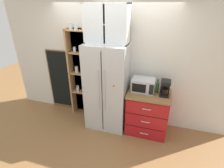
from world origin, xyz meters
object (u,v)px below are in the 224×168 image
refrigerator (107,87)px  chalkboard_menu (61,80)px  coffee_maker (165,88)px  bottle_green (157,87)px  mug_cream (150,90)px  bottle_clear (150,89)px  microwave (143,85)px

refrigerator → chalkboard_menu: bearing=167.3°
coffee_maker → chalkboard_menu: 2.48m
bottle_green → mug_cream: bearing=-175.4°
refrigerator → mug_cream: size_ratio=15.93×
mug_cream → bottle_clear: size_ratio=0.46×
microwave → chalkboard_menu: chalkboard_menu is taller
mug_cream → chalkboard_menu: 2.19m
bottle_clear → bottle_green: bearing=34.9°
refrigerator → bottle_clear: refrigerator is taller
bottle_clear → mug_cream: bearing=88.7°
bottle_clear → microwave: bearing=151.2°
chalkboard_menu → bottle_green: bearing=-5.2°
refrigerator → bottle_green: 1.00m
microwave → bottle_clear: 0.16m
refrigerator → bottle_clear: size_ratio=7.29×
refrigerator → bottle_green: bearing=4.9°
bottle_clear → chalkboard_menu: size_ratio=0.16×
chalkboard_menu → microwave: bearing=-6.4°
refrigerator → microwave: size_ratio=4.11×
microwave → coffee_maker: coffee_maker is taller
microwave → coffee_maker: (0.41, -0.04, 0.03)m
bottle_clear → bottle_green: size_ratio=0.91×
coffee_maker → microwave: bearing=174.2°
refrigerator → coffee_maker: (1.13, 0.03, 0.15)m
bottle_clear → chalkboard_menu: chalkboard_menu is taller
microwave → bottle_green: bearing=3.9°
refrigerator → microwave: bearing=5.3°
bottle_clear → chalkboard_menu: 2.20m
microwave → mug_cream: (0.14, 0.01, -0.08)m
refrigerator → mug_cream: 0.86m
refrigerator → bottle_green: size_ratio=6.64×
refrigerator → microwave: (0.72, 0.07, 0.13)m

